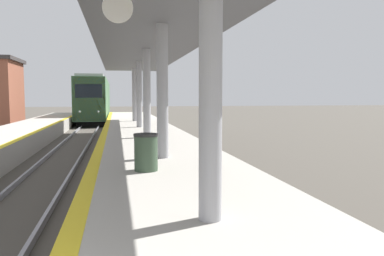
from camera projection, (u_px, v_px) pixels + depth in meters
train at (95, 100)px, 40.39m from camera, size 2.72×19.54×4.57m
station_canopy at (146, 50)px, 15.45m from camera, size 4.01×27.00×3.88m
trash_bin at (146, 152)px, 8.62m from camera, size 0.57×0.57×0.86m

